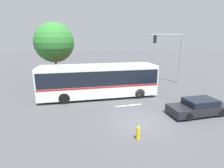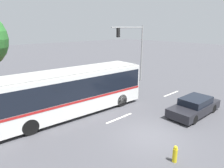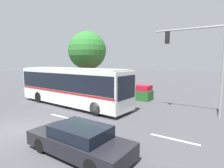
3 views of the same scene
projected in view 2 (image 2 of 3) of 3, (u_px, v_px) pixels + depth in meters
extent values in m
plane|color=#444449|center=(150.00, 136.00, 11.81)|extent=(140.00, 140.00, 0.00)
cube|color=silver|center=(70.00, 92.00, 14.36)|extent=(11.50, 3.18, 2.91)
cube|color=black|center=(70.00, 86.00, 14.24)|extent=(11.27, 3.21, 1.40)
cube|color=#B21E1E|center=(71.00, 97.00, 14.46)|extent=(11.38, 3.20, 0.14)
cube|color=black|center=(129.00, 76.00, 17.71)|extent=(0.18, 2.16, 1.63)
cube|color=#9D9D99|center=(69.00, 71.00, 13.95)|extent=(11.03, 2.95, 0.10)
cylinder|color=black|center=(104.00, 93.00, 17.86)|extent=(1.02, 0.36, 1.00)
cylinder|color=black|center=(121.00, 100.00, 16.18)|extent=(1.02, 0.36, 1.00)
cylinder|color=black|center=(19.00, 114.00, 13.55)|extent=(1.02, 0.36, 1.00)
cylinder|color=black|center=(30.00, 127.00, 11.86)|extent=(1.02, 0.36, 1.00)
cube|color=black|center=(194.00, 108.00, 14.66)|extent=(4.70, 1.88, 0.61)
cube|color=black|center=(196.00, 101.00, 14.58)|extent=(2.36, 1.62, 0.48)
cylinder|color=black|center=(194.00, 119.00, 13.22)|extent=(0.64, 0.23, 0.64)
cylinder|color=black|center=(173.00, 112.00, 14.36)|extent=(0.64, 0.23, 0.64)
cylinder|color=black|center=(213.00, 108.00, 15.01)|extent=(0.64, 0.23, 0.64)
cylinder|color=black|center=(193.00, 103.00, 16.15)|extent=(0.64, 0.23, 0.64)
cylinder|color=gray|center=(142.00, 54.00, 23.18)|extent=(0.18, 0.18, 6.34)
cylinder|color=gray|center=(128.00, 27.00, 20.88)|extent=(4.64, 0.12, 0.12)
cube|color=black|center=(118.00, 33.00, 20.09)|extent=(0.30, 0.22, 0.90)
cylinder|color=red|center=(117.00, 30.00, 20.09)|extent=(0.18, 0.02, 0.18)
cylinder|color=yellow|center=(117.00, 33.00, 20.17)|extent=(0.18, 0.02, 0.18)
cylinder|color=green|center=(117.00, 36.00, 20.26)|extent=(0.18, 0.02, 0.18)
cube|color=#286028|center=(40.00, 91.00, 18.59)|extent=(10.43, 1.44, 0.96)
cube|color=#B7192D|center=(40.00, 83.00, 18.38)|extent=(10.22, 1.36, 0.52)
cylinder|color=gold|center=(175.00, 155.00, 9.47)|extent=(0.22, 0.22, 0.70)
sphere|color=gold|center=(176.00, 148.00, 9.36)|extent=(0.18, 0.18, 0.18)
cube|color=silver|center=(171.00, 94.00, 19.27)|extent=(2.40, 0.16, 0.01)
cube|color=silver|center=(119.00, 118.00, 14.11)|extent=(2.40, 0.16, 0.01)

